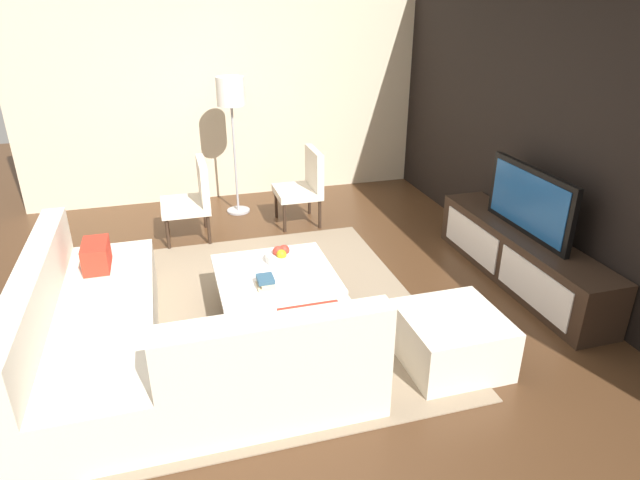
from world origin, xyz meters
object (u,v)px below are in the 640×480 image
at_px(coffee_table, 276,291).
at_px(floor_lamp, 231,100).
at_px(fruit_bowl, 282,256).
at_px(accent_chair_near, 193,195).
at_px(accent_chair_far, 305,182).
at_px(media_console, 520,257).
at_px(sectional_couch, 152,341).
at_px(book_stack, 266,282).
at_px(television, 529,201).
at_px(ottoman, 451,339).

distance_m(coffee_table, floor_lamp, 2.68).
height_order(floor_lamp, fruit_bowl, floor_lamp).
bearing_deg(accent_chair_near, accent_chair_far, 85.34).
xyz_separation_m(media_console, accent_chair_near, (-1.87, -2.83, 0.24)).
relative_size(sectional_couch, book_stack, 13.36).
bearing_deg(floor_lamp, fruit_bowl, 1.89).
distance_m(media_console, floor_lamp, 3.57).
bearing_deg(coffee_table, accent_chair_far, 158.27).
bearing_deg(fruit_bowl, accent_chair_near, -158.47).
relative_size(television, book_stack, 6.59).
bearing_deg(book_stack, accent_chair_near, -168.35).
bearing_deg(ottoman, floor_lamp, -163.04).
bearing_deg(coffee_table, ottoman, 45.95).
bearing_deg(accent_chair_far, fruit_bowl, -15.81).
height_order(ottoman, book_stack, book_stack).
xyz_separation_m(media_console, book_stack, (0.12, -2.42, 0.17)).
distance_m(media_console, fruit_bowl, 2.22).
distance_m(media_console, ottoman, 1.54).
bearing_deg(sectional_couch, accent_chair_near, 168.79).
distance_m(sectional_couch, accent_chair_far, 3.02).
distance_m(accent_chair_near, fruit_bowl, 1.71).
bearing_deg(book_stack, media_console, 92.85).
height_order(coffee_table, ottoman, ottoman).
distance_m(coffee_table, ottoman, 1.50).
bearing_deg(media_console, accent_chair_near, -123.52).
xyz_separation_m(sectional_couch, floor_lamp, (-3.01, 1.02, 1.09)).
bearing_deg(coffee_table, fruit_bowl, 151.37).
bearing_deg(coffee_table, sectional_couch, -59.31).
relative_size(sectional_couch, fruit_bowl, 8.29).
bearing_deg(media_console, ottoman, -52.23).
bearing_deg(book_stack, coffee_table, 151.55).
height_order(floor_lamp, accent_chair_far, floor_lamp).
xyz_separation_m(media_console, sectional_couch, (0.49, -3.30, 0.03)).
height_order(accent_chair_near, floor_lamp, floor_lamp).
xyz_separation_m(television, accent_chair_near, (-1.87, -2.83, -0.31)).
xyz_separation_m(ottoman, fruit_bowl, (-1.22, -0.98, 0.23)).
height_order(media_console, book_stack, media_console).
relative_size(coffee_table, ottoman, 1.38).
bearing_deg(sectional_couch, fruit_bowl, 125.16).
bearing_deg(media_console, book_stack, -87.15).
xyz_separation_m(coffee_table, accent_chair_near, (-1.77, -0.53, 0.29)).
bearing_deg(accent_chair_near, ottoman, 20.80).
relative_size(floor_lamp, fruit_bowl, 5.82).
relative_size(sectional_couch, accent_chair_near, 2.67).
height_order(sectional_couch, ottoman, sectional_couch).
relative_size(coffee_table, book_stack, 5.55).
bearing_deg(accent_chair_near, coffee_table, 7.71).
bearing_deg(accent_chair_near, sectional_couch, -20.16).
bearing_deg(ottoman, television, 127.76).
bearing_deg(book_stack, accent_chair_far, 157.53).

